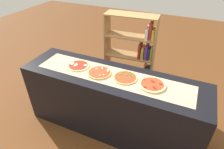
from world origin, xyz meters
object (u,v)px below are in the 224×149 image
pizza_mushroom_1 (100,72)px  bookshelf (136,57)px  pizza_spinach_2 (125,77)px  pizza_pepperoni_3 (152,85)px  pizza_mozzarella_0 (78,66)px

pizza_mushroom_1 → bookshelf: bearing=80.1°
pizza_spinach_2 → bookshelf: (-0.17, 0.96, -0.23)m
bookshelf → pizza_pepperoni_3: bearing=-62.4°
pizza_mushroom_1 → pizza_mozzarella_0: bearing=174.2°
pizza_mozzarella_0 → pizza_pepperoni_3: bearing=-0.7°
pizza_mushroom_1 → pizza_spinach_2: bearing=5.3°
pizza_pepperoni_3 → bookshelf: bearing=117.6°
pizza_mushroom_1 → pizza_spinach_2: (0.34, 0.03, -0.00)m
pizza_pepperoni_3 → pizza_mozzarella_0: bearing=179.3°
pizza_mozzarella_0 → pizza_mushroom_1: 0.34m
pizza_mushroom_1 → bookshelf: (0.17, 0.99, -0.24)m
pizza_mushroom_1 → pizza_pepperoni_3: size_ratio=0.97×
pizza_mozzarella_0 → pizza_spinach_2: bearing=-0.3°
pizza_mozzarella_0 → bookshelf: 1.11m
pizza_spinach_2 → bookshelf: size_ratio=0.21×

